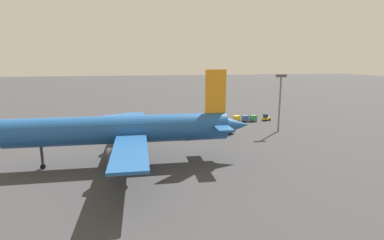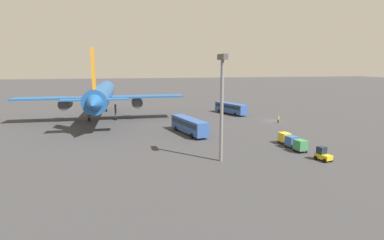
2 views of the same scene
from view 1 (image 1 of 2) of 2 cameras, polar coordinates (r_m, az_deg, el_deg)
name	(u,v)px [view 1 (image 1 of 2)]	position (r m, az deg, el deg)	size (l,w,h in m)	color
ground_plane	(165,119)	(101.88, -5.10, 0.22)	(600.00, 600.00, 0.00)	#38383A
airplane	(124,130)	(57.44, -12.89, -1.87)	(49.67, 42.52, 17.80)	#1E5193
shuttle_bus_near	(124,118)	(94.45, -12.79, 0.31)	(12.50, 6.31, 3.24)	#2D5199
shuttle_bus_far	(212,128)	(79.22, 3.83, -1.50)	(13.17, 5.43, 3.31)	#2D5199
baggage_tug	(266,118)	(101.53, 13.93, 0.43)	(2.62, 2.07, 2.10)	gold
worker_person	(174,116)	(101.95, -3.47, 0.75)	(0.38, 0.38, 1.74)	#1E1E2D
cargo_cart_green	(253,118)	(98.91, 11.60, 0.40)	(2.16, 1.88, 2.06)	#38383D
cargo_cart_blue	(245,118)	(97.94, 10.09, 0.35)	(2.16, 1.88, 2.06)	#38383D
cargo_cart_yellow	(237,118)	(97.21, 8.51, 0.32)	(2.16, 1.88, 2.06)	#38383D
light_pole	(280,96)	(85.32, 16.43, 4.34)	(2.80, 0.70, 15.83)	slate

